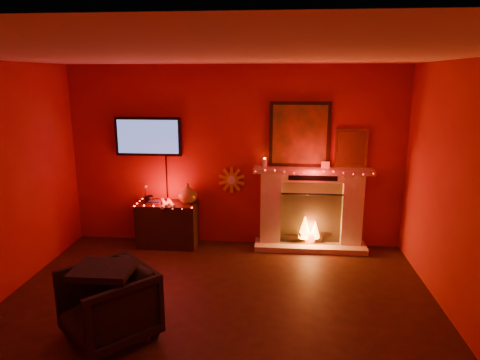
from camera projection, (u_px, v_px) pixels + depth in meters
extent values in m
plane|color=black|center=(211.00, 334.00, 4.30)|extent=(5.00, 5.00, 0.00)
plane|color=white|center=(206.00, 55.00, 3.67)|extent=(5.00, 5.00, 0.00)
plane|color=maroon|center=(235.00, 157.00, 6.40)|extent=(5.00, 0.00, 5.00)
cube|color=beige|center=(310.00, 246.00, 6.42)|extent=(1.65, 0.40, 0.08)
cube|color=beige|center=(271.00, 211.00, 6.44)|extent=(0.30, 0.22, 0.95)
cube|color=beige|center=(352.00, 213.00, 6.34)|extent=(0.30, 0.22, 0.95)
cube|color=beige|center=(312.00, 176.00, 6.26)|extent=(1.50, 0.22, 0.14)
cube|color=beige|center=(313.00, 171.00, 6.18)|extent=(1.72, 0.34, 0.06)
cube|color=#937455|center=(310.00, 211.00, 6.44)|extent=(0.90, 0.10, 0.95)
cube|color=black|center=(311.00, 220.00, 6.29)|extent=(0.90, 0.02, 0.78)
cylinder|color=black|center=(303.00, 238.00, 6.46)|extent=(0.55, 0.09, 0.09)
cylinder|color=black|center=(315.00, 235.00, 6.45)|extent=(0.51, 0.18, 0.08)
cone|color=orange|center=(305.00, 227.00, 6.42)|extent=(0.20, 0.20, 0.34)
cone|color=orange|center=(315.00, 229.00, 6.42)|extent=(0.16, 0.16, 0.26)
sphere|color=#FF3F07|center=(310.00, 237.00, 6.45)|extent=(0.18, 0.18, 0.18)
cube|color=black|center=(300.00, 134.00, 6.21)|extent=(0.88, 0.05, 0.95)
cube|color=#B84F18|center=(300.00, 135.00, 6.18)|extent=(0.78, 0.01, 0.85)
cube|color=gold|center=(351.00, 148.00, 6.19)|extent=(0.46, 0.04, 0.56)
cube|color=#9E6724|center=(351.00, 149.00, 6.17)|extent=(0.38, 0.01, 0.48)
cylinder|color=beige|center=(265.00, 163.00, 6.26)|extent=(0.07, 0.07, 0.12)
cube|color=silver|center=(325.00, 165.00, 6.17)|extent=(0.12, 0.01, 0.10)
cube|color=black|center=(148.00, 136.00, 6.40)|extent=(1.00, 0.06, 0.58)
cube|color=#445CAF|center=(148.00, 137.00, 6.37)|extent=(0.92, 0.01, 0.50)
cylinder|color=black|center=(167.00, 177.00, 6.54)|extent=(0.02, 0.02, 0.66)
cylinder|color=gold|center=(232.00, 180.00, 6.47)|extent=(0.20, 0.03, 0.20)
cylinder|color=silver|center=(231.00, 180.00, 6.46)|extent=(0.13, 0.01, 0.13)
cube|color=black|center=(168.00, 224.00, 6.50)|extent=(0.89, 0.44, 0.68)
imported|color=brown|center=(188.00, 193.00, 6.40)|extent=(0.28, 0.28, 0.30)
imported|color=black|center=(149.00, 199.00, 6.41)|extent=(0.13, 0.13, 0.10)
cylinder|color=silver|center=(164.00, 203.00, 6.33)|extent=(0.19, 0.37, 0.05)
cylinder|color=silver|center=(166.00, 204.00, 6.27)|extent=(0.07, 0.38, 0.05)
cylinder|color=silver|center=(171.00, 203.00, 6.33)|extent=(0.21, 0.36, 0.05)
cube|color=#5D201A|center=(154.00, 203.00, 6.35)|extent=(0.20, 0.14, 0.03)
cube|color=#20304B|center=(154.00, 201.00, 6.35)|extent=(0.17, 0.12, 0.02)
imported|color=black|center=(108.00, 305.00, 4.15)|extent=(1.11, 1.11, 0.72)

